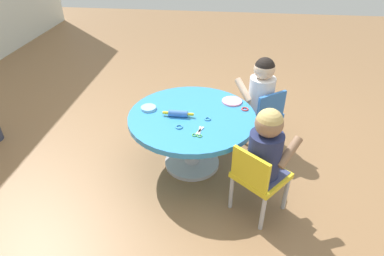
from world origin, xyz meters
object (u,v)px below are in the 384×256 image
rolling_pin (178,113)px  seated_child_right (262,88)px  craft_table (192,126)px  seated_child_left (266,146)px  child_chair_right (262,114)px  child_chair_left (258,177)px  craft_scissors (198,133)px

rolling_pin → seated_child_right: bearing=-55.9°
craft_table → seated_child_left: seated_child_left is taller
child_chair_right → child_chair_left: bearing=175.0°
craft_scissors → seated_child_left: bearing=-112.0°
seated_child_right → rolling_pin: seated_child_right is taller
seated_child_left → seated_child_right: 0.81m
child_chair_right → seated_child_right: seated_child_right is taller
child_chair_left → seated_child_left: seated_child_left is taller
seated_child_left → craft_scissors: bearing=68.0°
rolling_pin → craft_scissors: size_ratio=1.65×
craft_table → child_chair_right: bearing=-57.0°
child_chair_right → craft_scissors: 0.79m
seated_child_left → seated_child_right: size_ratio=1.00×
craft_table → rolling_pin: (-0.03, 0.10, 0.13)m
child_chair_right → rolling_pin: 0.78m
seated_child_right → child_chair_left: bearing=176.8°
child_chair_left → craft_table: bearing=47.0°
rolling_pin → seated_child_left: bearing=-122.4°
child_chair_right → seated_child_right: size_ratio=1.05×
craft_table → seated_child_right: size_ratio=1.87×
child_chair_right → seated_child_right: (0.03, 0.02, 0.23)m
craft_table → child_chair_left: child_chair_left is taller
craft_table → seated_child_right: (0.39, -0.53, 0.17)m
craft_table → child_chair_right: child_chair_right is taller
seated_child_left → rolling_pin: bearing=57.6°
craft_table → craft_scissors: (-0.24, -0.07, 0.10)m
craft_scissors → child_chair_right: bearing=-38.7°
craft_table → child_chair_right: (0.36, -0.55, -0.06)m
seated_child_left → rolling_pin: 0.72m
seated_child_right → craft_table: bearing=126.5°
craft_table → rolling_pin: 0.16m
craft_table → rolling_pin: bearing=108.6°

